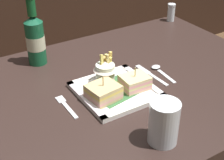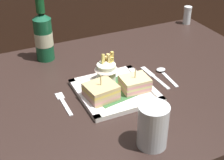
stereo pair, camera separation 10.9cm
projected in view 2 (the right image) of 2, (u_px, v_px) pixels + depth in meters
name	position (u px, v px, depth m)	size (l,w,h in m)	color
dining_table	(109.00, 110.00, 1.18)	(1.27, 0.83, 0.74)	#2D201C
square_plate	(115.00, 91.00, 1.10)	(0.24, 0.24, 0.02)	white
sandwich_half_left	(101.00, 92.00, 1.05)	(0.10, 0.10, 0.08)	tan
sandwich_half_right	(135.00, 84.00, 1.09)	(0.09, 0.08, 0.08)	#E0B28E
fries_cup	(107.00, 70.00, 1.11)	(0.08, 0.08, 0.11)	white
beer_bottle	(43.00, 35.00, 1.25)	(0.07, 0.07, 0.26)	#175834
water_glass	(153.00, 128.00, 0.86)	(0.08, 0.08, 0.12)	silver
fork	(63.00, 102.00, 1.05)	(0.02, 0.13, 0.00)	silver
knife	(154.00, 76.00, 1.19)	(0.02, 0.17, 0.00)	silver
spoon	(163.00, 72.00, 1.21)	(0.03, 0.13, 0.01)	silver
salt_shaker	(187.00, 16.00, 1.60)	(0.04, 0.04, 0.08)	silver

